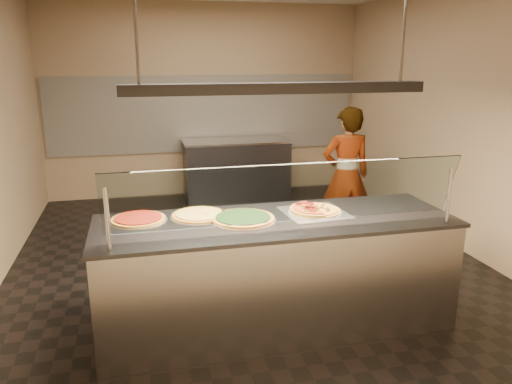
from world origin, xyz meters
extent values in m
cube|color=black|center=(0.00, 0.00, -0.01)|extent=(5.00, 6.00, 0.02)
cube|color=tan|center=(0.00, 3.01, 1.50)|extent=(5.00, 0.02, 3.00)
cube|color=tan|center=(0.00, -3.01, 1.50)|extent=(5.00, 0.02, 3.00)
cube|color=tan|center=(2.51, 0.00, 1.50)|extent=(0.02, 6.00, 3.00)
cube|color=silver|center=(0.00, 2.98, 1.30)|extent=(4.90, 0.02, 1.20)
cube|color=#B7B7BC|center=(-0.06, -1.38, 0.45)|extent=(2.81, 0.90, 0.90)
cube|color=#36363B|center=(-0.06, -1.38, 0.92)|extent=(2.85, 0.94, 0.03)
cylinder|color=#B7B7BC|center=(-1.32, -1.78, 1.15)|extent=(0.03, 0.03, 0.44)
cylinder|color=#B7B7BC|center=(1.19, -1.78, 1.15)|extent=(0.03, 0.03, 0.44)
cube|color=white|center=(-0.06, -1.72, 1.23)|extent=(2.61, 0.18, 0.47)
cube|color=silver|center=(0.29, -1.29, 0.93)|extent=(0.53, 0.53, 0.01)
cylinder|color=silver|center=(0.29, -1.29, 0.94)|extent=(0.44, 0.44, 0.01)
cylinder|color=#630B0B|center=(0.29, -1.20, 0.99)|extent=(0.06, 0.06, 0.01)
cylinder|color=#630B0B|center=(0.25, -1.17, 0.99)|extent=(0.06, 0.06, 0.01)
cylinder|color=#630B0B|center=(0.19, -1.18, 0.99)|extent=(0.06, 0.06, 0.01)
cylinder|color=#630B0B|center=(0.18, -1.20, 0.99)|extent=(0.06, 0.06, 0.01)
cylinder|color=#630B0B|center=(0.25, -1.27, 0.99)|extent=(0.06, 0.06, 0.01)
cylinder|color=#630B0B|center=(0.22, -1.29, 0.99)|extent=(0.06, 0.06, 0.01)
cylinder|color=#630B0B|center=(0.21, -1.31, 0.99)|extent=(0.06, 0.06, 0.01)
cylinder|color=#630B0B|center=(0.25, -1.31, 0.99)|extent=(0.06, 0.06, 0.01)
cylinder|color=#630B0B|center=(0.23, -1.34, 0.99)|extent=(0.06, 0.06, 0.01)
cylinder|color=#630B0B|center=(0.23, -1.40, 0.99)|extent=(0.06, 0.06, 0.01)
cylinder|color=#630B0B|center=(0.28, -1.34, 0.99)|extent=(0.06, 0.06, 0.01)
cube|color=#19590F|center=(0.19, -1.17, 0.99)|extent=(0.01, 0.02, 0.01)
cube|color=#19590F|center=(0.23, -1.26, 0.99)|extent=(0.02, 0.02, 0.01)
cube|color=#19590F|center=(0.19, -1.26, 0.99)|extent=(0.02, 0.01, 0.01)
cube|color=#19590F|center=(0.23, -1.30, 0.99)|extent=(0.02, 0.02, 0.01)
cube|color=#19590F|center=(0.18, -1.38, 0.99)|extent=(0.02, 0.02, 0.01)
cube|color=#19590F|center=(0.20, -1.40, 0.99)|extent=(0.02, 0.02, 0.01)
cube|color=#19590F|center=(0.27, -1.39, 0.99)|extent=(0.02, 0.02, 0.01)
sphere|color=#513014|center=(0.30, -1.32, 0.97)|extent=(0.03, 0.03, 0.03)
sphere|color=#513014|center=(0.36, -1.38, 0.97)|extent=(0.03, 0.03, 0.03)
sphere|color=#513014|center=(0.38, -1.36, 0.97)|extent=(0.03, 0.03, 0.03)
sphere|color=#513014|center=(0.37, -1.33, 0.97)|extent=(0.03, 0.03, 0.03)
sphere|color=#513014|center=(0.39, -1.31, 0.97)|extent=(0.03, 0.03, 0.03)
sphere|color=#513014|center=(0.36, -1.29, 0.97)|extent=(0.03, 0.03, 0.03)
sphere|color=#513014|center=(0.35, -1.28, 0.97)|extent=(0.03, 0.03, 0.03)
sphere|color=#513014|center=(0.36, -1.26, 0.97)|extent=(0.03, 0.03, 0.03)
sphere|color=#513014|center=(0.40, -1.21, 0.97)|extent=(0.03, 0.03, 0.03)
sphere|color=#513014|center=(0.32, -1.24, 0.97)|extent=(0.03, 0.03, 0.03)
sphere|color=#513014|center=(0.31, -1.24, 0.97)|extent=(0.03, 0.03, 0.03)
cylinder|color=silver|center=(-0.33, -1.34, 0.93)|extent=(0.52, 0.52, 0.01)
cylinder|color=#9E6725|center=(-0.33, -1.34, 0.95)|extent=(0.49, 0.49, 0.02)
cylinder|color=black|center=(-0.33, -1.34, 0.96)|extent=(0.43, 0.43, 0.01)
cylinder|color=silver|center=(-0.65, -1.16, 0.93)|extent=(0.46, 0.46, 0.01)
cylinder|color=#9E6725|center=(-0.65, -1.16, 0.94)|extent=(0.43, 0.43, 0.02)
cylinder|color=gold|center=(-0.65, -1.16, 0.96)|extent=(0.38, 0.38, 0.01)
cylinder|color=silver|center=(-1.13, -1.16, 0.93)|extent=(0.45, 0.45, 0.01)
cylinder|color=#9E6725|center=(-1.13, -1.16, 0.94)|extent=(0.42, 0.42, 0.02)
cylinder|color=maroon|center=(-1.13, -1.16, 0.96)|extent=(0.37, 0.37, 0.01)
cube|color=#B7B7BC|center=(-0.49, -1.18, 0.96)|extent=(0.17, 0.17, 0.00)
cylinder|color=tan|center=(-0.62, -1.15, 0.96)|extent=(0.10, 0.13, 0.02)
cube|color=#36363B|center=(0.40, 2.55, 0.45)|extent=(1.60, 0.70, 0.90)
cube|color=#B7B7BC|center=(0.40, 2.55, 0.92)|extent=(1.64, 0.74, 0.03)
imported|color=#3F3945|center=(1.30, 0.39, 0.81)|extent=(0.60, 0.41, 1.63)
cube|color=#36363B|center=(-0.06, -1.38, 1.95)|extent=(2.30, 0.18, 0.08)
cylinder|color=#B7B7BC|center=(-1.06, -1.38, 2.50)|extent=(0.02, 0.02, 1.01)
cylinder|color=#B7B7BC|center=(0.94, -1.38, 2.50)|extent=(0.02, 0.02, 1.01)
camera|label=1|loc=(-1.10, -5.00, 2.17)|focal=35.00mm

